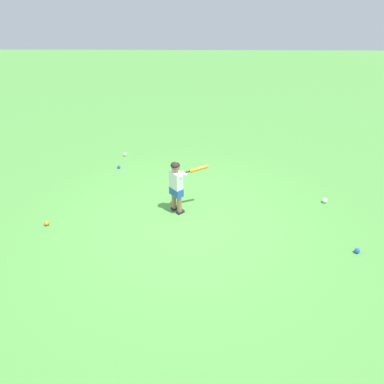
{
  "coord_description": "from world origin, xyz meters",
  "views": [
    {
      "loc": [
        5.32,
        0.18,
        3.85
      ],
      "look_at": [
        -0.33,
        0.09,
        0.45
      ],
      "focal_mm": 32.28,
      "sensor_mm": 36.0,
      "label": 1
    }
  ],
  "objects": [
    {
      "name": "play_ball_near_batter",
      "position": [
        -2.88,
        -1.71,
        0.04
      ],
      "size": [
        0.09,
        0.09,
        0.09
      ],
      "primitive_type": "sphere",
      "color": "white",
      "rests_on": "ground"
    },
    {
      "name": "child_batter",
      "position": [
        -0.34,
        -0.18,
        0.65
      ],
      "size": [
        0.44,
        0.75,
        1.08
      ],
      "color": "#232328",
      "rests_on": "ground"
    },
    {
      "name": "play_ball_behind_batter",
      "position": [
        -2.18,
        -1.73,
        0.04
      ],
      "size": [
        0.08,
        0.08,
        0.08
      ],
      "primitive_type": "sphere",
      "color": "blue",
      "rests_on": "ground"
    },
    {
      "name": "ground_plane",
      "position": [
        0.0,
        0.0,
        0.0
      ],
      "size": [
        40.0,
        40.0,
        0.0
      ],
      "primitive_type": "plane",
      "color": "#519942"
    },
    {
      "name": "play_ball_far_left",
      "position": [
        0.86,
        2.87,
        0.04
      ],
      "size": [
        0.09,
        0.09,
        0.09
      ],
      "primitive_type": "sphere",
      "color": "blue",
      "rests_on": "ground"
    },
    {
      "name": "play_ball_center_lawn",
      "position": [
        0.18,
        -2.61,
        0.05
      ],
      "size": [
        0.09,
        0.09,
        0.09
      ],
      "primitive_type": "sphere",
      "color": "orange",
      "rests_on": "ground"
    },
    {
      "name": "play_ball_far_right",
      "position": [
        -0.7,
        2.81,
        0.05
      ],
      "size": [
        0.1,
        0.1,
        0.1
      ],
      "primitive_type": "sphere",
      "color": "white",
      "rests_on": "ground"
    }
  ]
}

